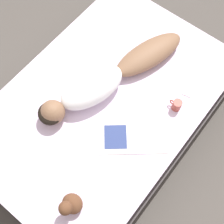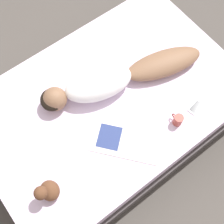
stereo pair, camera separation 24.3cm
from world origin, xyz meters
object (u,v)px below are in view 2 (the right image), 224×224
object	(u,v)px
open_magazine	(125,141)
cell_phone	(196,107)
person	(115,79)
coffee_mug	(178,120)

from	to	relation	value
open_magazine	cell_phone	xyz separation A→B (m)	(-0.12, -0.63, 0.00)
open_magazine	cell_phone	bearing A→B (deg)	-140.60
person	cell_phone	world-z (taller)	person
person	open_magazine	xyz separation A→B (m)	(-0.44, 0.23, -0.09)
open_magazine	cell_phone	world-z (taller)	same
open_magazine	person	bearing A→B (deg)	-67.57
coffee_mug	cell_phone	world-z (taller)	coffee_mug
open_magazine	cell_phone	size ratio (longest dim) A/B	3.95
cell_phone	open_magazine	bearing A→B (deg)	68.86
person	cell_phone	xyz separation A→B (m)	(-0.56, -0.39, -0.09)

